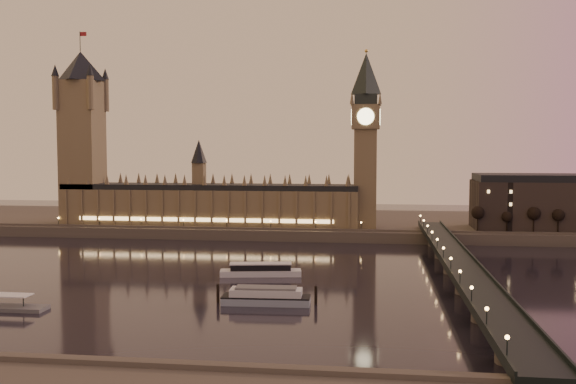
{
  "coord_description": "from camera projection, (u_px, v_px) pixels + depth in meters",
  "views": [
    {
      "loc": [
        57.4,
        -256.48,
        53.56
      ],
      "look_at": [
        19.51,
        35.0,
        32.93
      ],
      "focal_mm": 40.0,
      "sensor_mm": 36.0,
      "label": 1
    }
  ],
  "objects": [
    {
      "name": "moored_barge",
      "position": [
        266.0,
        296.0,
        218.68
      ],
      "size": [
        34.82,
        9.73,
        6.39
      ],
      "rotation": [
        0.0,
        0.0,
        0.04
      ],
      "color": "#8394A7",
      "rests_on": "ground"
    },
    {
      "name": "victoria_tower",
      "position": [
        82.0,
        127.0,
        395.37
      ],
      "size": [
        31.68,
        31.68,
        118.0
      ],
      "color": "brown",
      "rests_on": "ground"
    },
    {
      "name": "far_embankment",
      "position": [
        329.0,
        224.0,
        424.0
      ],
      "size": [
        560.0,
        130.0,
        6.0
      ],
      "primitive_type": "cube",
      "color": "#423D35",
      "rests_on": "ground"
    },
    {
      "name": "westminster_bridge",
      "position": [
        458.0,
        269.0,
        252.68
      ],
      "size": [
        13.2,
        260.0,
        15.3
      ],
      "color": "black",
      "rests_on": "ground"
    },
    {
      "name": "bare_tree_0",
      "position": [
        479.0,
        215.0,
        356.5
      ],
      "size": [
        6.3,
        6.3,
        12.81
      ],
      "color": "black",
      "rests_on": "ground"
    },
    {
      "name": "palace_of_westminster",
      "position": [
        209.0,
        200.0,
        388.18
      ],
      "size": [
        180.0,
        26.62,
        52.0
      ],
      "color": "brown",
      "rests_on": "ground"
    },
    {
      "name": "cruise_boat_a",
      "position": [
        261.0,
        270.0,
        266.86
      ],
      "size": [
        34.38,
        12.58,
        5.38
      ],
      "rotation": [
        0.0,
        0.0,
        0.16
      ],
      "color": "silver",
      "rests_on": "ground"
    },
    {
      "name": "bare_tree_1",
      "position": [
        505.0,
        216.0,
        354.72
      ],
      "size": [
        6.3,
        6.3,
        12.81
      ],
      "color": "black",
      "rests_on": "ground"
    },
    {
      "name": "big_ben",
      "position": [
        366.0,
        129.0,
        373.12
      ],
      "size": [
        17.68,
        17.68,
        104.0
      ],
      "color": "brown",
      "rests_on": "ground"
    },
    {
      "name": "bare_tree_2",
      "position": [
        531.0,
        216.0,
        352.93
      ],
      "size": [
        6.3,
        6.3,
        12.81
      ],
      "color": "black",
      "rests_on": "ground"
    },
    {
      "name": "bare_tree_3",
      "position": [
        557.0,
        216.0,
        351.15
      ],
      "size": [
        6.3,
        6.3,
        12.81
      ],
      "color": "black",
      "rests_on": "ground"
    },
    {
      "name": "ground",
      "position": [
        230.0,
        277.0,
        264.85
      ],
      "size": [
        700.0,
        700.0,
        0.0
      ],
      "primitive_type": "plane",
      "color": "black",
      "rests_on": "ground"
    }
  ]
}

